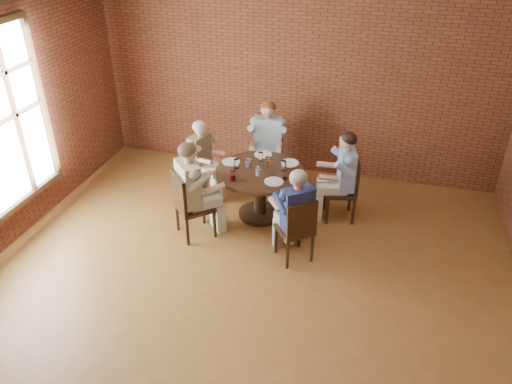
% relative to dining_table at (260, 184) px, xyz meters
% --- Properties ---
extents(floor, '(7.00, 7.00, 0.00)m').
position_rel_dining_table_xyz_m(floor, '(0.18, -1.90, -0.53)').
color(floor, brown).
rests_on(floor, ground).
extents(wall_back, '(7.00, 0.00, 7.00)m').
position_rel_dining_table_xyz_m(wall_back, '(0.18, 1.60, 1.17)').
color(wall_back, brown).
rests_on(wall_back, ground).
extents(dining_table, '(1.26, 1.26, 0.75)m').
position_rel_dining_table_xyz_m(dining_table, '(0.00, 0.00, 0.00)').
color(dining_table, black).
rests_on(dining_table, floor).
extents(chair_a, '(0.52, 0.52, 0.94)m').
position_rel_dining_table_xyz_m(chair_a, '(1.20, 0.28, -0.02)').
color(chair_a, black).
rests_on(chair_a, floor).
extents(diner_a, '(0.76, 0.67, 1.34)m').
position_rel_dining_table_xyz_m(diner_a, '(1.11, 0.26, 0.14)').
color(diner_a, '#4775BA').
rests_on(diner_a, floor).
extents(chair_b, '(0.51, 0.51, 0.97)m').
position_rel_dining_table_xyz_m(chair_b, '(-0.15, 1.05, -0.01)').
color(chair_b, black).
rests_on(chair_b, floor).
extents(diner_b, '(0.66, 0.77, 1.39)m').
position_rel_dining_table_xyz_m(diner_b, '(-0.14, 0.96, 0.17)').
color(diner_b, '#9DB8C8').
rests_on(diner_b, floor).
extents(chair_c, '(0.48, 0.48, 0.89)m').
position_rel_dining_table_xyz_m(chair_c, '(-1.05, 0.36, -0.04)').
color(chair_c, black).
rests_on(chair_c, floor).
extents(diner_c, '(0.70, 0.63, 1.24)m').
position_rel_dining_table_xyz_m(diner_c, '(-0.98, 0.33, 0.09)').
color(diner_c, brown).
rests_on(diner_c, floor).
extents(chair_d, '(0.64, 0.64, 0.97)m').
position_rel_dining_table_xyz_m(chair_d, '(-0.80, -0.74, -0.01)').
color(chair_d, black).
rests_on(chair_d, floor).
extents(diner_d, '(0.89, 0.88, 1.39)m').
position_rel_dining_table_xyz_m(diner_d, '(-0.74, -0.68, 0.17)').
color(diner_d, '#B5A78E').
rests_on(diner_d, floor).
extents(chair_e, '(0.57, 0.57, 0.91)m').
position_rel_dining_table_xyz_m(chair_e, '(0.72, -0.91, -0.03)').
color(chair_e, black).
rests_on(chair_e, floor).
extents(diner_e, '(0.78, 0.80, 1.29)m').
position_rel_dining_table_xyz_m(diner_e, '(0.67, -0.84, 0.12)').
color(diner_e, navy).
rests_on(diner_e, floor).
extents(plate_a, '(0.26, 0.26, 0.01)m').
position_rel_dining_table_xyz_m(plate_a, '(0.36, 0.32, 0.23)').
color(plate_a, white).
rests_on(plate_a, dining_table).
extents(plate_b, '(0.26, 0.26, 0.01)m').
position_rel_dining_table_xyz_m(plate_b, '(-0.08, 0.48, 0.23)').
color(plate_b, white).
rests_on(plate_b, dining_table).
extents(plate_c, '(0.26, 0.26, 0.01)m').
position_rel_dining_table_xyz_m(plate_c, '(-0.47, 0.13, 0.23)').
color(plate_c, white).
rests_on(plate_c, dining_table).
extents(plate_d, '(0.26, 0.26, 0.01)m').
position_rel_dining_table_xyz_m(plate_d, '(0.26, -0.28, 0.23)').
color(plate_d, white).
rests_on(plate_d, dining_table).
extents(glass_a, '(0.07, 0.07, 0.14)m').
position_rel_dining_table_xyz_m(glass_a, '(0.31, 0.10, 0.29)').
color(glass_a, white).
rests_on(glass_a, dining_table).
extents(glass_b, '(0.07, 0.07, 0.14)m').
position_rel_dining_table_xyz_m(glass_b, '(0.07, 0.15, 0.29)').
color(glass_b, white).
rests_on(glass_b, dining_table).
extents(glass_c, '(0.07, 0.07, 0.14)m').
position_rel_dining_table_xyz_m(glass_c, '(-0.07, 0.28, 0.29)').
color(glass_c, white).
rests_on(glass_c, dining_table).
extents(glass_d, '(0.07, 0.07, 0.14)m').
position_rel_dining_table_xyz_m(glass_d, '(-0.20, 0.06, 0.29)').
color(glass_d, white).
rests_on(glass_d, dining_table).
extents(glass_e, '(0.07, 0.07, 0.14)m').
position_rel_dining_table_xyz_m(glass_e, '(-0.34, -0.02, 0.29)').
color(glass_e, white).
rests_on(glass_e, dining_table).
extents(glass_f, '(0.07, 0.07, 0.14)m').
position_rel_dining_table_xyz_m(glass_f, '(-0.28, -0.37, 0.29)').
color(glass_f, white).
rests_on(glass_f, dining_table).
extents(glass_g, '(0.07, 0.07, 0.14)m').
position_rel_dining_table_xyz_m(glass_g, '(0.01, -0.15, 0.29)').
color(glass_g, white).
rests_on(glass_g, dining_table).
extents(smartphone, '(0.13, 0.17, 0.01)m').
position_rel_dining_table_xyz_m(smartphone, '(0.37, -0.18, 0.23)').
color(smartphone, black).
rests_on(smartphone, dining_table).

